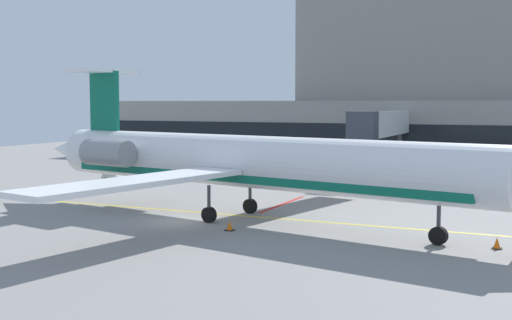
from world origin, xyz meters
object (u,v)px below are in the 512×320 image
(belt_loader, at_px, (382,165))
(fuel_tank, at_px, (449,159))
(baggage_tug, at_px, (169,161))
(regional_jet, at_px, (243,162))
(pushback_tractor, at_px, (119,174))

(belt_loader, height_order, fuel_tank, fuel_tank)
(baggage_tug, bearing_deg, belt_loader, 10.65)
(belt_loader, bearing_deg, baggage_tug, -169.35)
(regional_jet, bearing_deg, belt_loader, 86.88)
(baggage_tug, xyz_separation_m, belt_loader, (21.62, 4.07, 0.08))
(regional_jet, distance_m, baggage_tug, 31.49)
(pushback_tractor, distance_m, fuel_tank, 32.00)
(baggage_tug, distance_m, belt_loader, 22.00)
(baggage_tug, distance_m, pushback_tractor, 14.08)
(belt_loader, bearing_deg, fuel_tank, 32.15)
(regional_jet, xyz_separation_m, belt_loader, (1.54, 28.18, -2.52))
(regional_jet, height_order, belt_loader, regional_jet)
(baggage_tug, xyz_separation_m, pushback_tractor, (3.58, -13.62, 0.08))
(regional_jet, height_order, pushback_tractor, regional_jet)
(baggage_tug, relative_size, belt_loader, 0.95)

